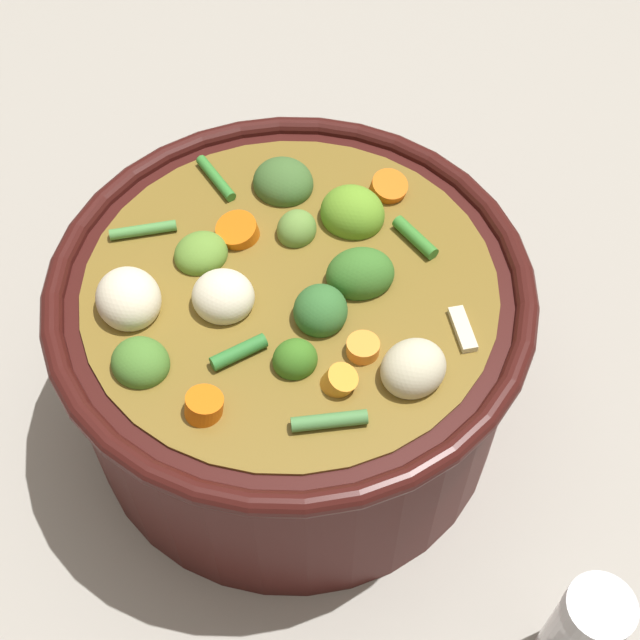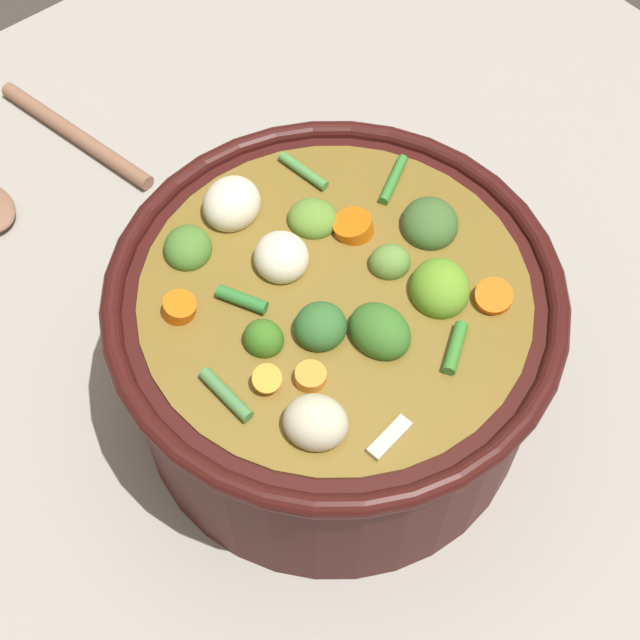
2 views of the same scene
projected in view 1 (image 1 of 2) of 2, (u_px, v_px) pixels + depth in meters
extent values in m
plane|color=#9E998E|center=(295.00, 404.00, 0.67)|extent=(1.10, 1.10, 0.00)
cylinder|color=#38110F|center=(293.00, 350.00, 0.61)|extent=(0.30, 0.30, 0.14)
torus|color=#38110F|center=(290.00, 286.00, 0.56)|extent=(0.31, 0.31, 0.01)
cylinder|color=brown|center=(293.00, 346.00, 0.61)|extent=(0.26, 0.26, 0.14)
ellipsoid|color=olive|center=(297.00, 230.00, 0.58)|extent=(0.04, 0.04, 0.03)
ellipsoid|color=#346C30|center=(320.00, 311.00, 0.53)|extent=(0.04, 0.04, 0.03)
ellipsoid|color=#3B7520|center=(289.00, 360.00, 0.52)|extent=(0.03, 0.03, 0.03)
ellipsoid|color=#669D2A|center=(352.00, 214.00, 0.58)|extent=(0.06, 0.06, 0.04)
ellipsoid|color=#40672F|center=(281.00, 183.00, 0.60)|extent=(0.06, 0.06, 0.03)
ellipsoid|color=olive|center=(201.00, 254.00, 0.57)|extent=(0.05, 0.05, 0.03)
ellipsoid|color=#3A7329|center=(360.00, 276.00, 0.55)|extent=(0.05, 0.04, 0.03)
ellipsoid|color=#4A7F2F|center=(141.00, 363.00, 0.52)|extent=(0.05, 0.05, 0.03)
cylinder|color=orange|center=(363.00, 350.00, 0.52)|extent=(0.03, 0.03, 0.01)
cylinder|color=orange|center=(338.00, 382.00, 0.51)|extent=(0.03, 0.03, 0.02)
cylinder|color=orange|center=(204.00, 408.00, 0.50)|extent=(0.03, 0.03, 0.02)
cylinder|color=orange|center=(238.00, 233.00, 0.58)|extent=(0.04, 0.04, 0.02)
cylinder|color=orange|center=(388.00, 189.00, 0.60)|extent=(0.04, 0.04, 0.02)
ellipsoid|color=beige|center=(129.00, 299.00, 0.54)|extent=(0.05, 0.05, 0.03)
ellipsoid|color=beige|center=(223.00, 297.00, 0.54)|extent=(0.05, 0.05, 0.03)
ellipsoid|color=beige|center=(413.00, 369.00, 0.51)|extent=(0.05, 0.05, 0.03)
cylinder|color=#4E9145|center=(143.00, 230.00, 0.58)|extent=(0.04, 0.01, 0.01)
cylinder|color=#39812E|center=(415.00, 237.00, 0.57)|extent=(0.03, 0.04, 0.01)
cylinder|color=#4B8645|center=(329.00, 421.00, 0.49)|extent=(0.04, 0.01, 0.01)
cylinder|color=#368231|center=(216.00, 178.00, 0.60)|extent=(0.03, 0.04, 0.01)
cylinder|color=#307B33|center=(239.00, 352.00, 0.52)|extent=(0.04, 0.02, 0.01)
cube|color=beige|center=(463.00, 329.00, 0.53)|extent=(0.01, 0.03, 0.01)
cylinder|color=silver|center=(578.00, 637.00, 0.53)|extent=(0.04, 0.04, 0.08)
cylinder|color=#B7B7BC|center=(599.00, 611.00, 0.49)|extent=(0.04, 0.04, 0.02)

